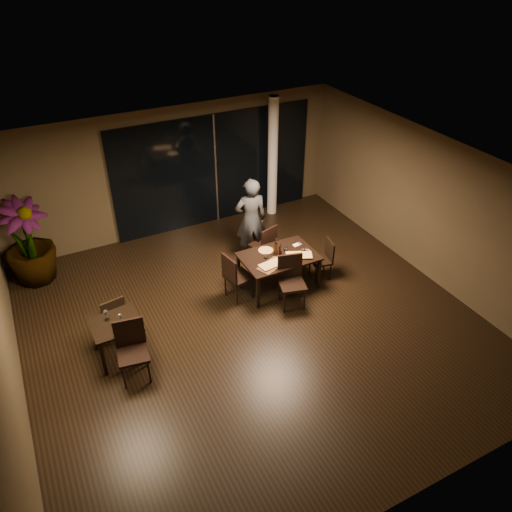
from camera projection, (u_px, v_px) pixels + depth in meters
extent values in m
plane|color=black|center=(252.00, 323.00, 9.38)|extent=(8.00, 8.00, 0.00)
cube|color=#473B26|center=(174.00, 170.00, 11.55)|extent=(8.00, 0.10, 3.00)
cube|color=#473B26|center=(415.00, 437.00, 5.55)|extent=(8.00, 0.10, 3.00)
cube|color=#473B26|center=(431.00, 206.00, 10.08)|extent=(0.10, 8.00, 3.00)
cube|color=white|center=(251.00, 175.00, 7.70)|extent=(8.00, 8.00, 0.04)
cube|color=black|center=(215.00, 170.00, 11.94)|extent=(5.00, 0.06, 2.70)
cylinder|color=white|center=(273.00, 158.00, 12.16)|extent=(0.24, 0.24, 3.00)
cube|color=black|center=(279.00, 256.00, 9.95)|extent=(1.50, 1.00, 0.04)
cube|color=black|center=(258.00, 293.00, 9.57)|extent=(0.06, 0.06, 0.71)
cube|color=black|center=(319.00, 274.00, 10.09)|extent=(0.06, 0.06, 0.71)
cube|color=black|center=(238.00, 269.00, 10.22)|extent=(0.06, 0.06, 0.71)
cube|color=black|center=(296.00, 253.00, 10.74)|extent=(0.06, 0.06, 0.71)
cube|color=black|center=(115.00, 323.00, 8.29)|extent=(0.80, 0.80, 0.04)
cube|color=black|center=(103.00, 359.00, 8.12)|extent=(0.06, 0.06, 0.71)
cube|color=black|center=(144.00, 346.00, 8.38)|extent=(0.06, 0.06, 0.71)
cube|color=black|center=(94.00, 334.00, 8.63)|extent=(0.06, 0.06, 0.71)
cube|color=black|center=(133.00, 322.00, 8.88)|extent=(0.06, 0.06, 0.71)
cube|color=black|center=(262.00, 245.00, 10.79)|extent=(0.56, 0.56, 0.05)
cylinder|color=black|center=(262.00, 248.00, 11.13)|extent=(0.04, 0.04, 0.46)
cylinder|color=black|center=(250.00, 254.00, 10.92)|extent=(0.04, 0.04, 0.46)
cylinder|color=black|center=(274.00, 254.00, 10.91)|extent=(0.04, 0.04, 0.46)
cylinder|color=black|center=(262.00, 261.00, 10.70)|extent=(0.04, 0.04, 0.46)
cube|color=black|center=(269.00, 239.00, 10.53)|extent=(0.44, 0.17, 0.51)
cube|color=black|center=(292.00, 285.00, 9.56)|extent=(0.60, 0.60, 0.06)
cylinder|color=black|center=(284.00, 302.00, 9.50)|extent=(0.04, 0.04, 0.50)
cylinder|color=black|center=(304.00, 300.00, 9.57)|extent=(0.04, 0.04, 0.50)
cylinder|color=black|center=(279.00, 290.00, 9.83)|extent=(0.04, 0.04, 0.50)
cylinder|color=black|center=(299.00, 287.00, 9.89)|extent=(0.04, 0.04, 0.50)
cube|color=black|center=(290.00, 266.00, 9.59)|extent=(0.48, 0.17, 0.55)
cube|color=black|center=(239.00, 277.00, 9.79)|extent=(0.55, 0.55, 0.05)
cylinder|color=black|center=(253.00, 288.00, 9.89)|extent=(0.04, 0.04, 0.48)
cylinder|color=black|center=(241.00, 279.00, 10.15)|extent=(0.04, 0.04, 0.48)
cylinder|color=black|center=(237.00, 295.00, 9.70)|extent=(0.04, 0.04, 0.48)
cylinder|color=black|center=(225.00, 286.00, 9.95)|extent=(0.04, 0.04, 0.48)
cube|color=black|center=(229.00, 270.00, 9.53)|extent=(0.13, 0.47, 0.54)
cube|color=black|center=(321.00, 261.00, 10.39)|extent=(0.47, 0.47, 0.05)
cylinder|color=black|center=(310.00, 266.00, 10.60)|extent=(0.03, 0.03, 0.41)
cylinder|color=black|center=(316.00, 274.00, 10.34)|extent=(0.03, 0.03, 0.41)
cylinder|color=black|center=(324.00, 263.00, 10.67)|extent=(0.03, 0.03, 0.41)
cylinder|color=black|center=(330.00, 272.00, 10.41)|extent=(0.03, 0.03, 0.41)
cube|color=black|center=(330.00, 250.00, 10.31)|extent=(0.11, 0.40, 0.46)
cube|color=black|center=(112.00, 316.00, 8.88)|extent=(0.49, 0.49, 0.05)
cylinder|color=black|center=(119.00, 317.00, 9.20)|extent=(0.03, 0.03, 0.44)
cylinder|color=black|center=(101.00, 324.00, 9.03)|extent=(0.03, 0.03, 0.44)
cylinder|color=black|center=(127.00, 327.00, 8.97)|extent=(0.03, 0.03, 0.44)
cylinder|color=black|center=(108.00, 335.00, 8.80)|extent=(0.03, 0.03, 0.44)
cube|color=black|center=(114.00, 312.00, 8.62)|extent=(0.43, 0.11, 0.48)
cube|color=black|center=(133.00, 355.00, 8.00)|extent=(0.56, 0.56, 0.06)
cylinder|color=black|center=(124.00, 377.00, 7.93)|extent=(0.04, 0.04, 0.50)
cylinder|color=black|center=(149.00, 371.00, 8.04)|extent=(0.04, 0.04, 0.50)
cylinder|color=black|center=(122.00, 360.00, 8.25)|extent=(0.04, 0.04, 0.50)
cylinder|color=black|center=(146.00, 355.00, 8.35)|extent=(0.04, 0.04, 0.50)
cube|color=black|center=(129.00, 333.00, 8.03)|extent=(0.49, 0.12, 0.56)
imported|color=#2A2C2E|center=(251.00, 220.00, 10.74)|extent=(0.72, 0.55, 1.90)
imported|color=#214A18|center=(28.00, 242.00, 10.05)|extent=(1.38, 1.38, 1.82)
cube|color=#4E2E19|center=(272.00, 265.00, 9.65)|extent=(0.70, 0.54, 0.01)
cube|color=#4F3019|center=(299.00, 256.00, 9.91)|extent=(0.56, 0.37, 0.01)
cylinder|color=#B23013|center=(266.00, 251.00, 10.07)|extent=(0.29, 0.29, 0.01)
cylinder|color=white|center=(266.00, 256.00, 9.84)|extent=(0.07, 0.07, 0.08)
cylinder|color=white|center=(286.00, 249.00, 10.06)|extent=(0.08, 0.08, 0.10)
cube|color=white|center=(305.00, 251.00, 10.06)|extent=(0.20, 0.13, 0.01)
cube|color=white|center=(297.00, 245.00, 10.26)|extent=(0.19, 0.12, 0.01)
cube|color=white|center=(120.00, 329.00, 8.13)|extent=(0.20, 0.16, 0.01)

